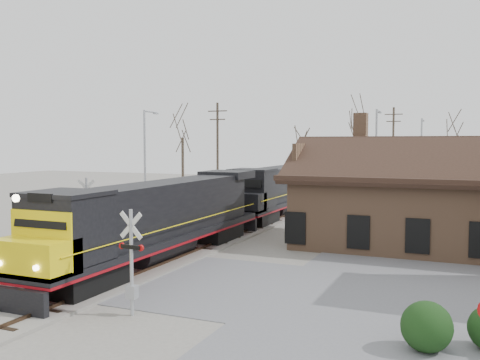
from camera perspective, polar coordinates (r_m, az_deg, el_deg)
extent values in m
plane|color=gray|center=(25.61, -11.70, -9.74)|extent=(140.00, 140.00, 0.00)
cube|color=slate|center=(25.61, -11.70, -9.71)|extent=(60.00, 9.00, 0.03)
cube|color=gray|center=(38.61, 1.21, -4.92)|extent=(3.40, 90.00, 0.12)
cube|color=#473323|center=(38.87, 0.22, -4.70)|extent=(0.08, 90.00, 0.14)
cube|color=#473323|center=(38.33, 2.21, -4.82)|extent=(0.08, 90.00, 0.14)
cube|color=gray|center=(40.50, -4.72, -4.51)|extent=(3.40, 90.00, 0.12)
cube|color=#473323|center=(40.82, -5.61, -4.30)|extent=(0.08, 90.00, 0.14)
cube|color=#473323|center=(40.15, -3.81, -4.42)|extent=(0.08, 90.00, 0.14)
cube|color=#946A4C|center=(32.69, 19.05, -3.33)|extent=(14.00, 8.00, 4.00)
cube|color=black|center=(32.49, 19.13, 0.34)|extent=(15.20, 9.20, 0.30)
cube|color=black|center=(30.16, 18.85, 1.99)|extent=(15.00, 4.71, 2.66)
cube|color=black|center=(34.74, 19.45, 2.21)|extent=(15.00, 4.71, 2.66)
cube|color=#946A4C|center=(34.45, 12.74, 5.16)|extent=(0.80, 0.80, 2.20)
cube|color=black|center=(22.96, -16.50, -10.10)|extent=(2.35, 3.76, 0.94)
cube|color=black|center=(33.07, -2.76, -5.63)|extent=(2.35, 3.76, 0.94)
cube|color=black|center=(27.66, -8.36, -5.99)|extent=(2.82, 18.81, 0.33)
cube|color=maroon|center=(27.70, -8.36, -6.41)|extent=(2.84, 18.81, 0.11)
cube|color=black|center=(28.45, -7.15, -2.73)|extent=(2.44, 13.63, 2.63)
cube|color=black|center=(21.89, -18.03, -4.92)|extent=(2.82, 2.63, 2.63)
cube|color=yellow|center=(20.88, -20.91, -7.64)|extent=(2.82, 1.69, 1.32)
cube|color=black|center=(20.56, -22.68, -11.91)|extent=(2.63, 0.25, 0.94)
cylinder|color=#FFF2CC|center=(19.95, -22.80, -1.80)|extent=(0.26, 0.10, 0.26)
cube|color=black|center=(39.48, 1.77, -4.05)|extent=(2.35, 3.76, 0.94)
cube|color=black|center=(50.96, 6.82, -2.26)|extent=(2.35, 3.76, 0.94)
cube|color=black|center=(45.09, 4.62, -2.10)|extent=(2.82, 18.81, 0.33)
cube|color=maroon|center=(45.11, 4.62, -2.36)|extent=(2.84, 18.81, 0.11)
cube|color=black|center=(46.07, 5.10, -0.15)|extent=(2.44, 13.63, 2.63)
cube|color=black|center=(38.45, 1.31, -0.95)|extent=(2.82, 2.63, 2.63)
cube|color=black|center=(37.06, 0.38, -2.38)|extent=(2.82, 1.69, 1.32)
cube|color=black|center=(36.38, -0.20, -4.74)|extent=(2.63, 0.25, 0.94)
cylinder|color=#A5A8AD|center=(19.18, -11.50, -8.65)|extent=(0.13, 0.13, 3.75)
cube|color=silver|center=(18.94, -11.55, -4.77)|extent=(0.98, 0.13, 0.98)
cube|color=silver|center=(18.94, -11.55, -4.77)|extent=(0.98, 0.13, 0.98)
cube|color=black|center=(19.07, -11.52, -7.00)|extent=(0.85, 0.23, 0.14)
cylinder|color=#B20C0C|center=(19.34, -12.48, -6.86)|extent=(0.23, 0.10, 0.22)
cylinder|color=#B20C0C|center=(18.80, -10.53, -7.14)|extent=(0.23, 0.10, 0.22)
cube|color=#A5A8AD|center=(19.43, -11.45, -11.61)|extent=(0.37, 0.28, 0.47)
cylinder|color=#A5A8AD|center=(32.55, -16.03, -3.29)|extent=(0.14, 0.14, 4.01)
cube|color=silver|center=(32.40, -16.07, -0.82)|extent=(0.97, 0.47, 1.05)
cube|color=silver|center=(32.40, -16.07, -0.82)|extent=(0.97, 0.47, 1.05)
cube|color=black|center=(32.48, -16.05, -2.23)|extent=(0.89, 0.51, 0.15)
cylinder|color=#B20C0C|center=(32.36, -15.27, -2.24)|extent=(0.25, 0.17, 0.24)
cylinder|color=#B20C0C|center=(32.60, -16.81, -2.22)|extent=(0.25, 0.17, 0.24)
cube|color=#A5A8AD|center=(32.70, -15.99, -5.20)|extent=(0.40, 0.30, 0.50)
sphere|color=black|center=(16.88, 19.28, -14.55)|extent=(1.48, 1.48, 1.48)
cylinder|color=#A5A8AD|center=(43.34, -10.11, 1.66)|extent=(0.18, 0.18, 8.64)
cylinder|color=#A5A8AD|center=(44.13, -9.53, 7.19)|extent=(0.12, 1.80, 0.12)
cube|color=#A5A8AD|center=(44.80, -8.97, 7.02)|extent=(0.25, 0.50, 0.12)
cylinder|color=#A5A8AD|center=(45.61, 14.29, 1.81)|extent=(0.18, 0.18, 8.81)
cylinder|color=#A5A8AD|center=(46.55, 14.56, 7.15)|extent=(0.12, 1.80, 0.12)
cube|color=#A5A8AD|center=(47.33, 14.70, 6.97)|extent=(0.25, 0.50, 0.12)
cylinder|color=#A5A8AD|center=(56.64, 18.74, 1.96)|extent=(0.18, 0.18, 8.47)
cylinder|color=#A5A8AD|center=(57.56, 18.90, 6.10)|extent=(0.12, 1.80, 0.12)
cube|color=#A5A8AD|center=(58.35, 18.96, 5.97)|extent=(0.25, 0.50, 0.12)
cylinder|color=#382D23|center=(51.52, -2.41, 2.76)|extent=(0.24, 0.24, 9.87)
cube|color=#382D23|center=(51.59, -2.42, 7.36)|extent=(2.00, 0.10, 0.10)
cube|color=#382D23|center=(51.55, -2.42, 6.47)|extent=(1.60, 0.10, 0.10)
cylinder|color=#382D23|center=(63.24, 16.00, 2.92)|extent=(0.24, 0.24, 10.06)
cube|color=#382D23|center=(63.31, 16.08, 6.75)|extent=(2.00, 0.10, 0.10)
cube|color=#382D23|center=(63.28, 16.06, 6.03)|extent=(1.60, 0.10, 0.10)
cylinder|color=#382D23|center=(60.95, -6.12, 1.41)|extent=(0.32, 0.32, 6.63)
cylinder|color=#382D23|center=(63.40, 6.50, 0.84)|extent=(0.32, 0.32, 5.16)
cylinder|color=#382D23|center=(68.62, 12.29, 2.19)|extent=(0.32, 0.32, 7.97)
cylinder|color=#382D23|center=(62.43, 21.73, 1.02)|extent=(0.32, 0.32, 6.23)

